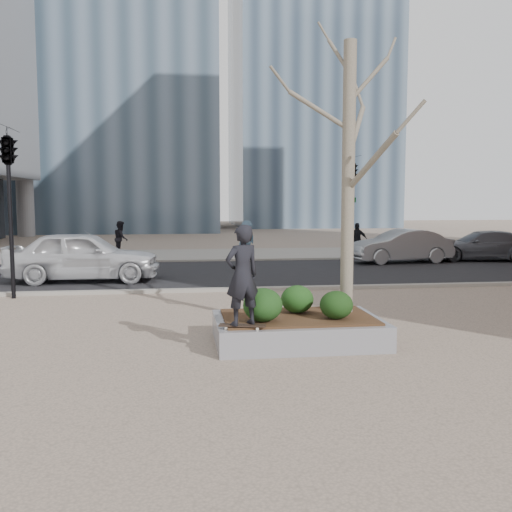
{
  "coord_description": "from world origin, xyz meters",
  "views": [
    {
      "loc": [
        -1.11,
        -10.04,
        2.59
      ],
      "look_at": [
        0.5,
        2.0,
        1.4
      ],
      "focal_mm": 40.0,
      "sensor_mm": 36.0,
      "label": 1
    }
  ],
  "objects": [
    {
      "name": "traffic_light_near",
      "position": [
        -5.5,
        5.6,
        2.25
      ],
      "size": [
        0.6,
        2.48,
        4.5
      ],
      "primitive_type": null,
      "color": "black",
      "rests_on": "ground"
    },
    {
      "name": "skateboard",
      "position": [
        -0.1,
        -0.75,
        0.49
      ],
      "size": [
        0.8,
        0.37,
        0.08
      ],
      "primitive_type": null,
      "rotation": [
        0.0,
        0.0,
        -0.22
      ],
      "color": "black",
      "rests_on": "planter"
    },
    {
      "name": "skateboarder",
      "position": [
        -0.1,
        -0.75,
        1.36
      ],
      "size": [
        0.72,
        0.6,
        1.67
      ],
      "primitive_type": "imported",
      "rotation": [
        0.0,
        0.0,
        3.54
      ],
      "color": "black",
      "rests_on": "skateboard"
    },
    {
      "name": "car_silver",
      "position": [
        7.93,
        12.4,
        0.7
      ],
      "size": [
        4.28,
        1.85,
        1.37
      ],
      "primitive_type": "imported",
      "rotation": [
        0.0,
        0.0,
        4.81
      ],
      "color": "#979A9E",
      "rests_on": "street"
    },
    {
      "name": "traffic_light_far",
      "position": [
        6.5,
        14.6,
        2.25
      ],
      "size": [
        0.6,
        2.48,
        4.5
      ],
      "primitive_type": null,
      "color": "black",
      "rests_on": "ground"
    },
    {
      "name": "shrub_middle",
      "position": [
        1.05,
        0.28,
        0.75
      ],
      "size": [
        0.61,
        0.61,
        0.52
      ],
      "primitive_type": "ellipsoid",
      "color": "#174014",
      "rests_on": "planter_mulch"
    },
    {
      "name": "far_sidewalk",
      "position": [
        0.0,
        17.0,
        0.01
      ],
      "size": [
        60.0,
        6.0,
        0.02
      ],
      "primitive_type": "cube",
      "color": "gray",
      "rests_on": "ground"
    },
    {
      "name": "pedestrian_b",
      "position": [
        1.98,
        16.3,
        0.83
      ],
      "size": [
        1.15,
        1.18,
        1.62
      ],
      "primitive_type": "imported",
      "rotation": [
        0.0,
        0.0,
        3.97
      ],
      "color": "#425F77",
      "rests_on": "far_sidewalk"
    },
    {
      "name": "car_third",
      "position": [
        11.66,
        12.72,
        0.65
      ],
      "size": [
        4.64,
        2.63,
        1.27
      ],
      "primitive_type": "imported",
      "rotation": [
        0.0,
        0.0,
        4.51
      ],
      "color": "#4F525B",
      "rests_on": "street"
    },
    {
      "name": "sycamore_tree",
      "position": [
        2.0,
        0.3,
        3.79
      ],
      "size": [
        2.8,
        2.8,
        6.6
      ],
      "primitive_type": null,
      "color": "gray",
      "rests_on": "planter_mulch"
    },
    {
      "name": "pedestrian_a",
      "position": [
        -3.84,
        17.04,
        0.82
      ],
      "size": [
        0.66,
        0.82,
        1.6
      ],
      "primitive_type": "imported",
      "rotation": [
        0.0,
        0.0,
        1.64
      ],
      "color": "black",
      "rests_on": "far_sidewalk"
    },
    {
      "name": "pedestrian_c",
      "position": [
        6.88,
        14.95,
        0.79
      ],
      "size": [
        0.97,
        0.61,
        1.54
      ],
      "primitive_type": "imported",
      "rotation": [
        0.0,
        0.0,
        2.86
      ],
      "color": "black",
      "rests_on": "far_sidewalk"
    },
    {
      "name": "police_car",
      "position": [
        -4.16,
        8.5,
        0.83
      ],
      "size": [
        4.77,
        1.96,
        1.62
      ],
      "primitive_type": "imported",
      "rotation": [
        0.0,
        0.0,
        1.56
      ],
      "color": "silver",
      "rests_on": "street"
    },
    {
      "name": "shrub_right",
      "position": [
        1.63,
        -0.34,
        0.74
      ],
      "size": [
        0.59,
        0.59,
        0.5
      ],
      "primitive_type": "ellipsoid",
      "color": "black",
      "rests_on": "planter_mulch"
    },
    {
      "name": "shrub_left",
      "position": [
        0.3,
        -0.4,
        0.78
      ],
      "size": [
        0.69,
        0.69,
        0.59
      ],
      "primitive_type": "ellipsoid",
      "color": "#113714",
      "rests_on": "planter_mulch"
    },
    {
      "name": "ground",
      "position": [
        0.0,
        0.0,
        0.0
      ],
      "size": [
        120.0,
        120.0,
        0.0
      ],
      "primitive_type": "plane",
      "color": "gray",
      "rests_on": "ground"
    },
    {
      "name": "planter",
      "position": [
        1.0,
        0.0,
        0.23
      ],
      "size": [
        3.0,
        2.0,
        0.45
      ],
      "primitive_type": "cube",
      "color": "gray",
      "rests_on": "ground"
    },
    {
      "name": "street",
      "position": [
        0.0,
        10.0,
        0.01
      ],
      "size": [
        60.0,
        8.0,
        0.02
      ],
      "primitive_type": "cube",
      "color": "black",
      "rests_on": "ground"
    },
    {
      "name": "planter_mulch",
      "position": [
        1.0,
        0.0,
        0.47
      ],
      "size": [
        2.7,
        1.7,
        0.04
      ],
      "primitive_type": "cube",
      "color": "#382314",
      "rests_on": "planter"
    }
  ]
}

